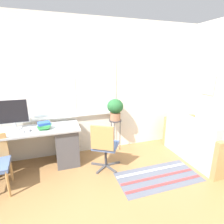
{
  "coord_description": "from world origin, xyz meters",
  "views": [
    {
      "loc": [
        -0.0,
        -2.83,
        1.85
      ],
      "look_at": [
        0.97,
        0.15,
        0.97
      ],
      "focal_mm": 28.0,
      "sensor_mm": 36.0,
      "label": 1
    }
  ],
  "objects_px": {
    "mouse": "(30,130)",
    "potted_plant": "(115,108)",
    "book_stack": "(44,125)",
    "couch_loveseat": "(199,143)",
    "keyboard": "(11,133)",
    "monitor": "(13,114)",
    "plant_stand": "(115,124)",
    "office_chair_swivel": "(105,145)"
  },
  "relations": [
    {
      "from": "mouse",
      "to": "potted_plant",
      "type": "relative_size",
      "value": 0.17
    },
    {
      "from": "book_stack",
      "to": "potted_plant",
      "type": "xyz_separation_m",
      "value": [
        1.38,
        0.21,
        0.15
      ]
    },
    {
      "from": "mouse",
      "to": "potted_plant",
      "type": "height_order",
      "value": "potted_plant"
    },
    {
      "from": "couch_loveseat",
      "to": "keyboard",
      "type": "bearing_deg",
      "value": 81.27
    },
    {
      "from": "keyboard",
      "to": "mouse",
      "type": "distance_m",
      "value": 0.29
    },
    {
      "from": "monitor",
      "to": "keyboard",
      "type": "xyz_separation_m",
      "value": [
        -0.03,
        -0.24,
        -0.26
      ]
    },
    {
      "from": "plant_stand",
      "to": "potted_plant",
      "type": "relative_size",
      "value": 1.58
    },
    {
      "from": "mouse",
      "to": "potted_plant",
      "type": "xyz_separation_m",
      "value": [
        1.61,
        0.23,
        0.2
      ]
    },
    {
      "from": "book_stack",
      "to": "office_chair_swivel",
      "type": "relative_size",
      "value": 0.27
    },
    {
      "from": "couch_loveseat",
      "to": "office_chair_swivel",
      "type": "bearing_deg",
      "value": 84.31
    },
    {
      "from": "office_chair_swivel",
      "to": "potted_plant",
      "type": "height_order",
      "value": "potted_plant"
    },
    {
      "from": "mouse",
      "to": "couch_loveseat",
      "type": "xyz_separation_m",
      "value": [
        3.13,
        -0.55,
        -0.46
      ]
    },
    {
      "from": "office_chair_swivel",
      "to": "potted_plant",
      "type": "relative_size",
      "value": 1.96
    },
    {
      "from": "monitor",
      "to": "plant_stand",
      "type": "relative_size",
      "value": 0.75
    },
    {
      "from": "book_stack",
      "to": "office_chair_swivel",
      "type": "height_order",
      "value": "office_chair_swivel"
    },
    {
      "from": "mouse",
      "to": "book_stack",
      "type": "relative_size",
      "value": 0.32
    },
    {
      "from": "plant_stand",
      "to": "potted_plant",
      "type": "distance_m",
      "value": 0.34
    },
    {
      "from": "potted_plant",
      "to": "book_stack",
      "type": "bearing_deg",
      "value": -171.4
    },
    {
      "from": "keyboard",
      "to": "potted_plant",
      "type": "distance_m",
      "value": 1.93
    },
    {
      "from": "monitor",
      "to": "keyboard",
      "type": "bearing_deg",
      "value": -97.92
    },
    {
      "from": "monitor",
      "to": "couch_loveseat",
      "type": "height_order",
      "value": "monitor"
    },
    {
      "from": "mouse",
      "to": "couch_loveseat",
      "type": "relative_size",
      "value": 0.05
    },
    {
      "from": "office_chair_swivel",
      "to": "keyboard",
      "type": "bearing_deg",
      "value": 18.97
    },
    {
      "from": "keyboard",
      "to": "office_chair_swivel",
      "type": "height_order",
      "value": "office_chair_swivel"
    },
    {
      "from": "monitor",
      "to": "office_chair_swivel",
      "type": "height_order",
      "value": "monitor"
    },
    {
      "from": "keyboard",
      "to": "couch_loveseat",
      "type": "bearing_deg",
      "value": -8.73
    },
    {
      "from": "book_stack",
      "to": "monitor",
      "type": "bearing_deg",
      "value": 159.09
    },
    {
      "from": "monitor",
      "to": "plant_stand",
      "type": "height_order",
      "value": "monitor"
    },
    {
      "from": "keyboard",
      "to": "potted_plant",
      "type": "xyz_separation_m",
      "value": [
        1.9,
        0.26,
        0.21
      ]
    },
    {
      "from": "keyboard",
      "to": "potted_plant",
      "type": "bearing_deg",
      "value": 7.75
    },
    {
      "from": "office_chair_swivel",
      "to": "plant_stand",
      "type": "xyz_separation_m",
      "value": [
        0.4,
        0.59,
        0.15
      ]
    },
    {
      "from": "potted_plant",
      "to": "monitor",
      "type": "bearing_deg",
      "value": -179.28
    },
    {
      "from": "book_stack",
      "to": "potted_plant",
      "type": "relative_size",
      "value": 0.53
    },
    {
      "from": "couch_loveseat",
      "to": "potted_plant",
      "type": "height_order",
      "value": "potted_plant"
    },
    {
      "from": "keyboard",
      "to": "plant_stand",
      "type": "relative_size",
      "value": 0.57
    },
    {
      "from": "mouse",
      "to": "keyboard",
      "type": "bearing_deg",
      "value": -174.64
    },
    {
      "from": "book_stack",
      "to": "plant_stand",
      "type": "xyz_separation_m",
      "value": [
        1.38,
        0.21,
        -0.19
      ]
    },
    {
      "from": "monitor",
      "to": "mouse",
      "type": "height_order",
      "value": "monitor"
    },
    {
      "from": "potted_plant",
      "to": "mouse",
      "type": "bearing_deg",
      "value": -171.82
    },
    {
      "from": "monitor",
      "to": "potted_plant",
      "type": "relative_size",
      "value": 1.18
    },
    {
      "from": "monitor",
      "to": "mouse",
      "type": "bearing_deg",
      "value": -38.9
    },
    {
      "from": "book_stack",
      "to": "keyboard",
      "type": "bearing_deg",
      "value": -174.54
    }
  ]
}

